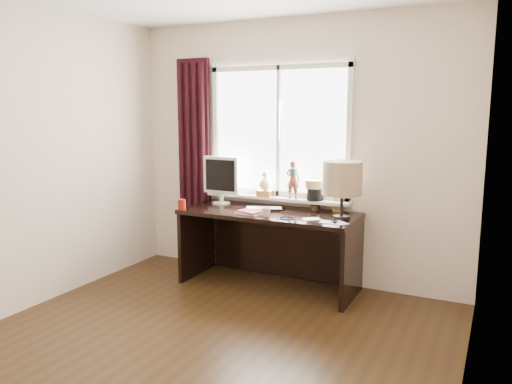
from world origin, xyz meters
The scene contains 16 objects.
floor centered at (0.00, 0.00, 0.00)m, with size 3.50×4.00×0.00m, color #35210D.
wall_back centered at (0.00, 2.00, 1.30)m, with size 3.50×2.60×0.00m, color beige.
wall_right centered at (1.75, 0.00, 1.30)m, with size 4.00×2.60×0.00m, color beige.
laptop centered at (-0.17, 1.67, 0.76)m, with size 0.34×0.22×0.03m, color silver.
mug centered at (-0.03, 1.42, 0.79)m, with size 0.09×0.08×0.09m, color white.
red_cup centered at (-0.90, 1.33, 0.80)m, with size 0.08×0.08×0.10m, color maroon.
window centered at (-0.14, 1.95, 1.31)m, with size 1.52×0.22×1.40m.
curtain centered at (-1.13, 1.91, 1.12)m, with size 0.38×0.09×2.25m.
desk centered at (-0.10, 1.73, 0.51)m, with size 1.70×0.70×0.75m.
monitor centered at (-0.71, 1.77, 1.03)m, with size 0.40×0.18×0.49m.
notebook_stack centered at (-0.21, 1.45, 0.77)m, with size 0.25×0.21×0.03m.
brush_holder centered at (0.28, 1.89, 0.81)m, with size 0.09×0.09×0.25m.
icon_frame centered at (0.49, 1.93, 0.81)m, with size 0.10×0.04×0.13m.
table_lamp centered at (0.62, 1.61, 1.11)m, with size 0.35×0.35×0.52m.
loose_papers centered at (0.53, 1.46, 0.75)m, with size 0.46×0.22×0.00m.
desk_cables centered at (0.18, 1.57, 0.75)m, with size 0.54×0.51×0.01m.
Camera 1 is at (1.88, -2.63, 1.72)m, focal length 35.00 mm.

